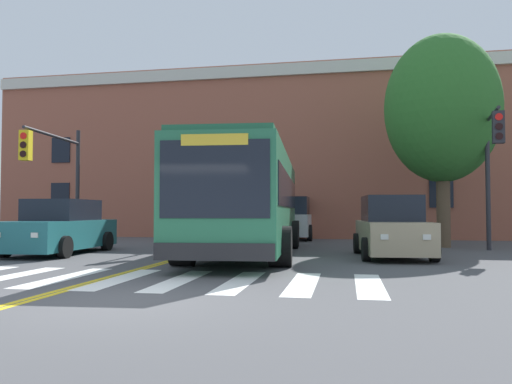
% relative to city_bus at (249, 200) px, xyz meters
% --- Properties ---
extents(ground_plane, '(120.00, 120.00, 0.00)m').
position_rel_city_bus_xyz_m(ground_plane, '(-0.23, -8.62, -1.75)').
color(ground_plane, '#4C4C4F').
extents(crosswalk, '(9.18, 3.26, 0.01)m').
position_rel_city_bus_xyz_m(crosswalk, '(-0.76, -6.24, -1.74)').
color(crosswalk, white).
rests_on(crosswalk, ground).
extents(lane_line_yellow_inner, '(0.12, 36.00, 0.01)m').
position_rel_city_bus_xyz_m(lane_line_yellow_inner, '(-1.78, 7.76, -1.74)').
color(lane_line_yellow_inner, gold).
rests_on(lane_line_yellow_inner, ground).
extents(lane_line_yellow_outer, '(0.12, 36.00, 0.01)m').
position_rel_city_bus_xyz_m(lane_line_yellow_outer, '(-1.62, 7.76, -1.74)').
color(lane_line_yellow_outer, gold).
rests_on(lane_line_yellow_outer, ground).
extents(city_bus, '(3.66, 11.78, 3.25)m').
position_rel_city_bus_xyz_m(city_bus, '(0.00, 0.00, 0.00)').
color(city_bus, '#28704C').
rests_on(city_bus, ground).
extents(car_teal_near_lane, '(2.35, 4.91, 1.76)m').
position_rel_city_bus_xyz_m(car_teal_near_lane, '(-6.07, -0.97, -0.94)').
color(car_teal_near_lane, '#236B70').
rests_on(car_teal_near_lane, ground).
extents(car_tan_far_lane, '(2.29, 4.38, 1.85)m').
position_rel_city_bus_xyz_m(car_tan_far_lane, '(4.44, -0.26, -0.91)').
color(car_tan_far_lane, tan).
rests_on(car_tan_far_lane, ground).
extents(car_white_behind_bus, '(2.29, 5.04, 2.08)m').
position_rel_city_bus_xyz_m(car_white_behind_bus, '(0.31, 8.98, -0.75)').
color(car_white_behind_bus, white).
rests_on(car_white_behind_bus, ground).
extents(traffic_light_near_corner, '(0.55, 2.70, 5.16)m').
position_rel_city_bus_xyz_m(traffic_light_near_corner, '(7.91, 2.10, 1.60)').
color(traffic_light_near_corner, '#28282D').
rests_on(traffic_light_near_corner, ground).
extents(traffic_light_far_corner, '(0.68, 4.19, 4.71)m').
position_rel_city_bus_xyz_m(traffic_light_far_corner, '(-7.59, 1.09, 1.39)').
color(traffic_light_far_corner, '#28282D').
rests_on(traffic_light_far_corner, ground).
extents(traffic_light_overhead, '(0.34, 3.83, 4.55)m').
position_rel_city_bus_xyz_m(traffic_light_overhead, '(-1.46, 2.51, 1.37)').
color(traffic_light_overhead, '#28282D').
rests_on(traffic_light_overhead, ground).
extents(street_tree_curbside_large, '(5.44, 5.38, 8.22)m').
position_rel_city_bus_xyz_m(street_tree_curbside_large, '(6.72, 4.35, 3.58)').
color(street_tree_curbside_large, brown).
rests_on(street_tree_curbside_large, ground).
extents(building_facade, '(37.57, 8.21, 9.01)m').
position_rel_city_bus_xyz_m(building_facade, '(2.47, 13.30, 2.76)').
color(building_facade, '#9E5642').
rests_on(building_facade, ground).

